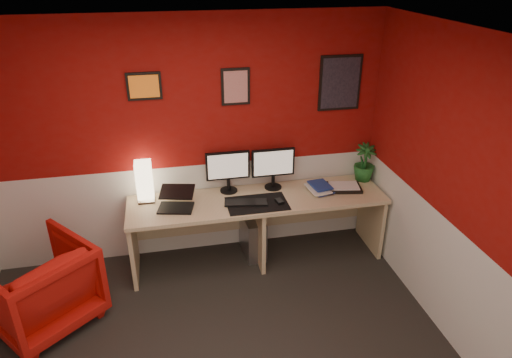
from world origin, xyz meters
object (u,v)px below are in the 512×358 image
at_px(monitor_right, 273,163).
at_px(shoji_lamp, 145,183).
at_px(zen_tray, 344,187).
at_px(potted_plant, 365,162).
at_px(monitor_left, 228,166).
at_px(pc_tower, 253,235).
at_px(laptop, 175,199).
at_px(armchair, 39,286).
at_px(desk, 258,229).

bearing_deg(monitor_right, shoji_lamp, -179.34).
relative_size(zen_tray, potted_plant, 0.86).
bearing_deg(potted_plant, monitor_left, 178.81).
relative_size(monitor_right, pc_tower, 1.29).
height_order(laptop, zen_tray, laptop).
height_order(shoji_lamp, laptop, shoji_lamp).
height_order(monitor_right, potted_plant, monitor_right).
bearing_deg(armchair, laptop, 161.87).
bearing_deg(pc_tower, zen_tray, -9.13).
height_order(desk, pc_tower, desk).
distance_m(shoji_lamp, armchair, 1.30).
height_order(zen_tray, potted_plant, potted_plant).
bearing_deg(monitor_right, armchair, -161.93).
distance_m(shoji_lamp, potted_plant, 2.32).
bearing_deg(armchair, shoji_lamp, 177.43).
xyz_separation_m(shoji_lamp, monitor_left, (0.84, 0.03, 0.09)).
bearing_deg(laptop, monitor_right, 26.71).
relative_size(desk, potted_plant, 6.36).
xyz_separation_m(zen_tray, pc_tower, (-0.96, 0.09, -0.52)).
xyz_separation_m(zen_tray, armchair, (-2.97, -0.55, -0.37)).
distance_m(shoji_lamp, pc_tower, 1.28).
height_order(monitor_right, armchair, monitor_right).
bearing_deg(potted_plant, pc_tower, -176.57).
relative_size(pc_tower, armchair, 0.54).
height_order(monitor_left, zen_tray, monitor_left).
xyz_separation_m(monitor_left, zen_tray, (1.19, -0.20, -0.28)).
height_order(monitor_left, potted_plant, monitor_left).
bearing_deg(laptop, shoji_lamp, 153.72).
distance_m(desk, laptop, 0.95).
relative_size(monitor_right, armchair, 0.70).
distance_m(monitor_right, pc_tower, 0.83).
bearing_deg(laptop, potted_plant, 19.83).
height_order(desk, laptop, laptop).
relative_size(laptop, monitor_left, 0.57).
distance_m(laptop, armchair, 1.39).
distance_m(desk, shoji_lamp, 1.25).
relative_size(laptop, pc_tower, 0.73).
xyz_separation_m(monitor_left, pc_tower, (0.23, -0.11, -0.80)).
xyz_separation_m(monitor_right, pc_tower, (-0.24, -0.09, -0.80)).
relative_size(zen_tray, armchair, 0.42).
xyz_separation_m(shoji_lamp, monitor_right, (1.31, 0.02, 0.09)).
xyz_separation_m(desk, potted_plant, (1.22, 0.19, 0.57)).
bearing_deg(desk, pc_tower, 106.23).
bearing_deg(potted_plant, desk, -171.19).
xyz_separation_m(desk, pc_tower, (-0.03, 0.11, -0.14)).
bearing_deg(shoji_lamp, monitor_right, 0.66).
distance_m(shoji_lamp, monitor_left, 0.84).
height_order(monitor_left, armchair, monitor_left).
height_order(desk, shoji_lamp, shoji_lamp).
xyz_separation_m(desk, monitor_right, (0.21, 0.20, 0.66)).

